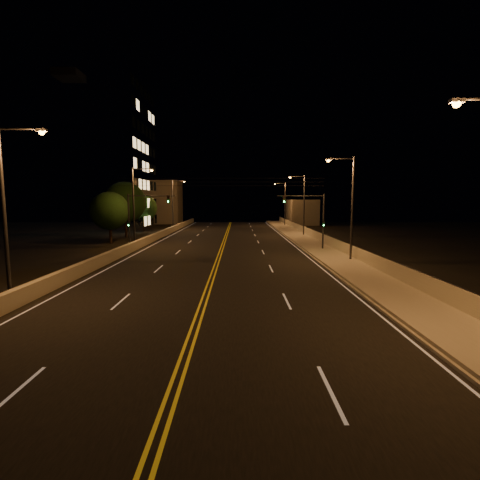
{
  "coord_description": "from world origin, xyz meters",
  "views": [
    {
      "loc": [
        1.86,
        -7.85,
        5.46
      ],
      "look_at": [
        2.0,
        18.0,
        2.5
      ],
      "focal_mm": 26.0,
      "sensor_mm": 36.0,
      "label": 1
    }
  ],
  "objects_px": {
    "traffic_signal_left": "(138,215)",
    "tree_0": "(110,211)",
    "building_tower": "(73,158)",
    "streetlight_3": "(284,201)",
    "streetlight_6": "(174,201)",
    "streetlight_1": "(349,202)",
    "traffic_signal_right": "(314,215)",
    "streetlight_2": "(302,201)",
    "streetlight_4": "(9,204)",
    "tree_1": "(125,202)",
    "streetlight_5": "(136,202)",
    "tree_2": "(143,208)"
  },
  "relations": [
    {
      "from": "streetlight_2",
      "to": "streetlight_4",
      "type": "relative_size",
      "value": 1.0
    },
    {
      "from": "tree_0",
      "to": "streetlight_6",
      "type": "bearing_deg",
      "value": 77.33
    },
    {
      "from": "streetlight_1",
      "to": "tree_0",
      "type": "distance_m",
      "value": 29.51
    },
    {
      "from": "streetlight_1",
      "to": "tree_1",
      "type": "height_order",
      "value": "streetlight_1"
    },
    {
      "from": "streetlight_4",
      "to": "tree_1",
      "type": "height_order",
      "value": "streetlight_4"
    },
    {
      "from": "streetlight_3",
      "to": "streetlight_5",
      "type": "height_order",
      "value": "same"
    },
    {
      "from": "streetlight_3",
      "to": "traffic_signal_left",
      "type": "relative_size",
      "value": 1.5
    },
    {
      "from": "streetlight_2",
      "to": "tree_1",
      "type": "bearing_deg",
      "value": -179.69
    },
    {
      "from": "traffic_signal_right",
      "to": "tree_0",
      "type": "bearing_deg",
      "value": 163.76
    },
    {
      "from": "tree_2",
      "to": "tree_1",
      "type": "bearing_deg",
      "value": -89.78
    },
    {
      "from": "streetlight_3",
      "to": "streetlight_4",
      "type": "height_order",
      "value": "same"
    },
    {
      "from": "streetlight_6",
      "to": "streetlight_5",
      "type": "bearing_deg",
      "value": -90.0
    },
    {
      "from": "traffic_signal_right",
      "to": "traffic_signal_left",
      "type": "xyz_separation_m",
      "value": [
        -18.8,
        0.0,
        0.0
      ]
    },
    {
      "from": "streetlight_4",
      "to": "streetlight_6",
      "type": "relative_size",
      "value": 1.0
    },
    {
      "from": "streetlight_2",
      "to": "streetlight_6",
      "type": "xyz_separation_m",
      "value": [
        -21.44,
        11.93,
        0.0
      ]
    },
    {
      "from": "streetlight_1",
      "to": "streetlight_6",
      "type": "height_order",
      "value": "same"
    },
    {
      "from": "streetlight_3",
      "to": "tree_0",
      "type": "distance_m",
      "value": 39.18
    },
    {
      "from": "traffic_signal_left",
      "to": "tree_0",
      "type": "distance_m",
      "value": 9.08
    },
    {
      "from": "traffic_signal_right",
      "to": "tree_2",
      "type": "bearing_deg",
      "value": 134.89
    },
    {
      "from": "streetlight_6",
      "to": "traffic_signal_left",
      "type": "xyz_separation_m",
      "value": [
        1.12,
        -27.21,
        -1.42
      ]
    },
    {
      "from": "streetlight_6",
      "to": "tree_0",
      "type": "xyz_separation_m",
      "value": [
        -4.52,
        -20.09,
        -1.17
      ]
    },
    {
      "from": "streetlight_1",
      "to": "building_tower",
      "type": "relative_size",
      "value": 0.35
    },
    {
      "from": "tree_1",
      "to": "streetlight_4",
      "type": "bearing_deg",
      "value": -81.52
    },
    {
      "from": "building_tower",
      "to": "tree_2",
      "type": "xyz_separation_m",
      "value": [
        10.53,
        3.14,
        -8.46
      ]
    },
    {
      "from": "streetlight_5",
      "to": "tree_1",
      "type": "xyz_separation_m",
      "value": [
        -5.11,
        11.97,
        -0.11
      ]
    },
    {
      "from": "streetlight_1",
      "to": "building_tower",
      "type": "xyz_separation_m",
      "value": [
        -37.13,
        28.89,
        7.25
      ]
    },
    {
      "from": "streetlight_2",
      "to": "building_tower",
      "type": "distance_m",
      "value": 38.43
    },
    {
      "from": "tree_2",
      "to": "streetlight_5",
      "type": "bearing_deg",
      "value": -76.83
    },
    {
      "from": "streetlight_6",
      "to": "streetlight_1",
      "type": "bearing_deg",
      "value": -57.82
    },
    {
      "from": "streetlight_1",
      "to": "traffic_signal_right",
      "type": "xyz_separation_m",
      "value": [
        -1.52,
        6.87,
        -1.42
      ]
    },
    {
      "from": "streetlight_6",
      "to": "tree_1",
      "type": "xyz_separation_m",
      "value": [
        -5.11,
        -12.08,
        -0.11
      ]
    },
    {
      "from": "streetlight_6",
      "to": "streetlight_4",
      "type": "bearing_deg",
      "value": -90.0
    },
    {
      "from": "building_tower",
      "to": "streetlight_3",
      "type": "bearing_deg",
      "value": 21.22
    },
    {
      "from": "traffic_signal_right",
      "to": "streetlight_5",
      "type": "bearing_deg",
      "value": 170.98
    },
    {
      "from": "streetlight_3",
      "to": "tree_0",
      "type": "relative_size",
      "value": 1.4
    },
    {
      "from": "traffic_signal_left",
      "to": "building_tower",
      "type": "xyz_separation_m",
      "value": [
        -16.8,
        22.03,
        8.67
      ]
    },
    {
      "from": "streetlight_1",
      "to": "tree_2",
      "type": "bearing_deg",
      "value": 129.7
    },
    {
      "from": "traffic_signal_right",
      "to": "traffic_signal_left",
      "type": "distance_m",
      "value": 18.8
    },
    {
      "from": "streetlight_5",
      "to": "tree_1",
      "type": "distance_m",
      "value": 13.02
    },
    {
      "from": "streetlight_5",
      "to": "traffic_signal_left",
      "type": "bearing_deg",
      "value": -70.5
    },
    {
      "from": "streetlight_2",
      "to": "traffic_signal_left",
      "type": "bearing_deg",
      "value": -143.06
    },
    {
      "from": "building_tower",
      "to": "streetlight_4",
      "type": "bearing_deg",
      "value": -69.15
    },
    {
      "from": "streetlight_2",
      "to": "streetlight_4",
      "type": "xyz_separation_m",
      "value": [
        -21.44,
        -34.43,
        0.0
      ]
    },
    {
      "from": "streetlight_2",
      "to": "tree_2",
      "type": "distance_m",
      "value": 28.4
    },
    {
      "from": "tree_0",
      "to": "tree_2",
      "type": "height_order",
      "value": "tree_0"
    },
    {
      "from": "streetlight_1",
      "to": "streetlight_5",
      "type": "xyz_separation_m",
      "value": [
        -21.44,
        10.03,
        0.0
      ]
    },
    {
      "from": "building_tower",
      "to": "traffic_signal_left",
      "type": "bearing_deg",
      "value": -52.66
    },
    {
      "from": "streetlight_3",
      "to": "traffic_signal_right",
      "type": "relative_size",
      "value": 1.5
    },
    {
      "from": "building_tower",
      "to": "streetlight_6",
      "type": "bearing_deg",
      "value": 18.3
    },
    {
      "from": "traffic_signal_left",
      "to": "building_tower",
      "type": "distance_m",
      "value": 29.03
    }
  ]
}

